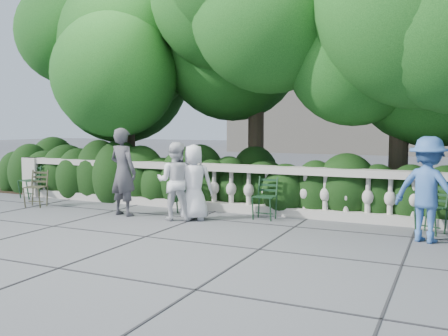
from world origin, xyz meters
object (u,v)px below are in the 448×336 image
at_px(chair_d, 262,221).
at_px(chair_a, 25,199).
at_px(person_older_blue, 428,189).
at_px(chair_e, 426,235).
at_px(chair_b, 185,214).
at_px(person_businessman, 194,182).
at_px(person_woman_grey, 123,172).
at_px(person_casual_man, 175,181).
at_px(chair_weathered, 33,208).

bearing_deg(chair_d, chair_a, 178.35).
relative_size(chair_d, person_older_blue, 0.50).
distance_m(chair_d, chair_e, 2.93).
height_order(chair_b, person_businessman, person_businessman).
bearing_deg(person_woman_grey, chair_e, -163.18).
bearing_deg(person_woman_grey, chair_a, -2.43).
distance_m(person_woman_grey, person_casual_man, 1.21).
distance_m(chair_e, person_woman_grey, 5.80).
distance_m(chair_d, person_casual_man, 1.84).
bearing_deg(person_older_blue, chair_weathered, 20.70).
bearing_deg(person_casual_man, person_businessman, -171.41).
distance_m(chair_d, person_older_blue, 3.12).
distance_m(chair_a, chair_e, 9.29).
distance_m(chair_b, person_businessman, 1.01).
bearing_deg(person_older_blue, chair_e, -67.28).
xyz_separation_m(chair_a, person_older_blue, (9.32, -0.68, 0.83)).
bearing_deg(chair_d, chair_weathered, -171.85).
bearing_deg(person_older_blue, chair_b, 12.34).
height_order(chair_e, person_older_blue, person_older_blue).
xyz_separation_m(chair_a, chair_d, (6.35, -0.16, 0.00)).
xyz_separation_m(person_woman_grey, person_casual_man, (1.21, 0.03, -0.13)).
xyz_separation_m(person_businessman, person_older_blue, (4.19, -0.05, 0.10)).
xyz_separation_m(chair_d, chair_weathered, (-5.14, -0.76, 0.00)).
bearing_deg(chair_a, chair_weathered, -26.44).
bearing_deg(person_older_blue, person_woman_grey, 20.33).
bearing_deg(chair_weathered, person_older_blue, -13.37).
bearing_deg(person_businessman, chair_d, 176.78).
distance_m(chair_d, person_businessman, 1.51).
height_order(person_woman_grey, person_older_blue, person_woman_grey).
height_order(chair_b, chair_e, same).
bearing_deg(person_businessman, chair_b, -70.77).
height_order(chair_a, chair_d, same).
height_order(chair_a, chair_e, same).
distance_m(chair_b, person_casual_man, 1.01).
xyz_separation_m(person_woman_grey, person_older_blue, (5.73, 0.13, -0.06)).
relative_size(person_woman_grey, person_casual_man, 1.18).
bearing_deg(person_businessman, person_casual_man, 0.36).
bearing_deg(chair_a, person_woman_grey, -2.02).
height_order(chair_d, chair_weathered, same).
bearing_deg(chair_a, chair_d, 9.23).
bearing_deg(chair_e, chair_a, -154.26).
height_order(chair_e, person_businessman, person_businessman).
relative_size(chair_d, person_businessman, 0.57).
distance_m(chair_e, person_businessman, 4.25).
height_order(person_casual_man, person_older_blue, person_older_blue).
height_order(chair_a, person_woman_grey, person_woman_grey).
xyz_separation_m(chair_a, person_businessman, (5.13, -0.63, 0.73)).
xyz_separation_m(chair_e, person_businessman, (-4.16, -0.48, 0.73)).
bearing_deg(chair_weathered, person_businessman, -10.91).
xyz_separation_m(chair_b, person_woman_grey, (-1.06, -0.68, 0.89)).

